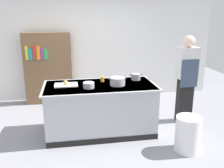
% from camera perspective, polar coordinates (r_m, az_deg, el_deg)
% --- Properties ---
extents(ground_plane, '(10.00, 10.00, 0.00)m').
position_cam_1_polar(ground_plane, '(4.67, -2.66, -10.91)').
color(ground_plane, gray).
extents(back_wall, '(6.40, 0.12, 3.00)m').
position_cam_1_polar(back_wall, '(6.28, -5.29, 10.35)').
color(back_wall, white).
rests_on(back_wall, ground_plane).
extents(counter_island, '(1.98, 0.98, 0.90)m').
position_cam_1_polar(counter_island, '(4.47, -2.73, -5.59)').
color(counter_island, '#B7BABF').
rests_on(counter_island, ground_plane).
extents(cutting_board, '(0.40, 0.28, 0.02)m').
position_cam_1_polar(cutting_board, '(4.37, -10.58, -0.22)').
color(cutting_board, silver).
rests_on(cutting_board, counter_island).
extents(onion, '(0.08, 0.08, 0.08)m').
position_cam_1_polar(onion, '(4.33, -10.71, 0.32)').
color(onion, tan).
rests_on(onion, cutting_board).
extents(stock_pot, '(0.33, 0.26, 0.14)m').
position_cam_1_polar(stock_pot, '(4.30, 1.27, 0.62)').
color(stock_pot, '#B7BABF').
rests_on(stock_pot, counter_island).
extents(sauce_pan, '(0.24, 0.17, 0.12)m').
position_cam_1_polar(sauce_pan, '(4.68, 5.56, 1.67)').
color(sauce_pan, '#99999E').
rests_on(sauce_pan, counter_island).
extents(mixing_bowl, '(0.19, 0.19, 0.10)m').
position_cam_1_polar(mixing_bowl, '(4.16, -5.42, -0.27)').
color(mixing_bowl, '#B7BABF').
rests_on(mixing_bowl, counter_island).
extents(juice_cup, '(0.07, 0.07, 0.10)m').
position_cam_1_polar(juice_cup, '(4.53, -2.26, 1.13)').
color(juice_cup, yellow).
rests_on(juice_cup, counter_island).
extents(trash_bin, '(0.40, 0.40, 0.58)m').
position_cam_1_polar(trash_bin, '(4.11, 17.17, -11.07)').
color(trash_bin, white).
rests_on(trash_bin, ground_plane).
extents(person_chef, '(0.38, 0.25, 1.72)m').
position_cam_1_polar(person_chef, '(5.01, 16.84, 1.49)').
color(person_chef, black).
rests_on(person_chef, ground_plane).
extents(bookshelf, '(1.10, 0.31, 1.70)m').
position_cam_1_polar(bookshelf, '(6.08, -14.54, 3.55)').
color(bookshelf, brown).
rests_on(bookshelf, ground_plane).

